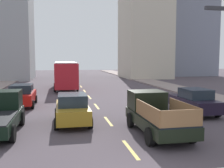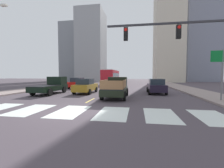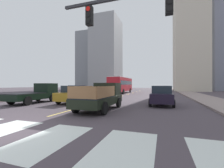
{
  "view_description": "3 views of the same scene",
  "coord_description": "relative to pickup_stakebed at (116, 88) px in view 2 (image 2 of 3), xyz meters",
  "views": [
    {
      "loc": [
        -2.83,
        -6.22,
        3.75
      ],
      "look_at": [
        0.67,
        11.2,
        2.02
      ],
      "focal_mm": 42.26,
      "sensor_mm": 36.0,
      "label": 1
    },
    {
      "loc": [
        3.91,
        -8.45,
        2.14
      ],
      "look_at": [
        0.52,
        12.19,
        0.93
      ],
      "focal_mm": 24.55,
      "sensor_mm": 36.0,
      "label": 2
    },
    {
      "loc": [
        6.2,
        -4.14,
        1.82
      ],
      "look_at": [
        -0.2,
        14.94,
        1.9
      ],
      "focal_mm": 24.16,
      "sensor_mm": 36.0,
      "label": 3
    }
  ],
  "objects": [
    {
      "name": "sidewalk_left",
      "position": [
        -13.21,
        11.72,
        -0.86
      ],
      "size": [
        3.51,
        110.0,
        0.15
      ],
      "primitive_type": "cube",
      "color": "gray",
      "rests_on": "ground"
    },
    {
      "name": "sedan_mid",
      "position": [
        4.23,
        3.71,
        -0.08
      ],
      "size": [
        2.02,
        4.4,
        1.72
      ],
      "rotation": [
        0.0,
        0.0,
        -0.01
      ],
      "color": "black",
      "rests_on": "ground"
    },
    {
      "name": "direction_sign_green",
      "position": [
        8.67,
        -1.24,
        2.1
      ],
      "size": [
        1.7,
        0.12,
        4.2
      ],
      "color": "slate",
      "rests_on": "ground"
    },
    {
      "name": "lane_dash_1",
      "position": [
        -1.91,
        2.72,
        -0.93
      ],
      "size": [
        0.16,
        2.4,
        0.01
      ],
      "primitive_type": "cube",
      "color": "#E2C254",
      "rests_on": "ground"
    },
    {
      "name": "lane_dash_7",
      "position": [
        -1.91,
        32.72,
        -0.93
      ],
      "size": [
        0.16,
        2.4,
        0.01
      ],
      "primitive_type": "cube",
      "color": "#E2C254",
      "rests_on": "ground"
    },
    {
      "name": "block_mid_left",
      "position": [
        -23.69,
        43.75,
        10.33
      ],
      "size": [
        8.25,
        7.2,
        22.54
      ],
      "primitive_type": "cube",
      "color": "gray",
      "rests_on": "ground"
    },
    {
      "name": "lane_dash_3",
      "position": [
        -1.91,
        12.72,
        -0.93
      ],
      "size": [
        0.16,
        2.4,
        0.01
      ],
      "primitive_type": "cube",
      "color": "#E2C254",
      "rests_on": "ground"
    },
    {
      "name": "crosswalk_stripe_3",
      "position": [
        -1.91,
        -6.28,
        -0.93
      ],
      "size": [
        1.7,
        3.22,
        0.01
      ],
      "primitive_type": "cube",
      "color": "silver",
      "rests_on": "ground"
    },
    {
      "name": "sedan_near_right",
      "position": [
        -7.63,
        8.99,
        -0.08
      ],
      "size": [
        2.02,
        4.4,
        1.72
      ],
      "rotation": [
        0.0,
        0.0,
        0.03
      ],
      "color": "red",
      "rests_on": "ground"
    },
    {
      "name": "lane_dash_4",
      "position": [
        -1.91,
        17.72,
        -0.93
      ],
      "size": [
        0.16,
        2.4,
        0.01
      ],
      "primitive_type": "cube",
      "color": "#E2C254",
      "rests_on": "ground"
    },
    {
      "name": "crosswalk_stripe_6",
      "position": [
        5.85,
        -6.28,
        -0.93
      ],
      "size": [
        1.7,
        3.22,
        0.01
      ],
      "primitive_type": "cube",
      "color": "silver",
      "rests_on": "ground"
    },
    {
      "name": "block_low_left",
      "position": [
        23.12,
        42.86,
        13.07
      ],
      "size": [
        10.53,
        10.48,
        28.02
      ],
      "primitive_type": "cube",
      "color": "slate",
      "rests_on": "ground"
    },
    {
      "name": "crosswalk_stripe_4",
      "position": [
        0.68,
        -6.28,
        -0.93
      ],
      "size": [
        1.7,
        3.22,
        0.01
      ],
      "primitive_type": "cube",
      "color": "silver",
      "rests_on": "ground"
    },
    {
      "name": "sidewalk_right",
      "position": [
        9.4,
        11.72,
        -0.86
      ],
      "size": [
        3.51,
        110.0,
        0.15
      ],
      "primitive_type": "cube",
      "color": "gray",
      "rests_on": "ground"
    },
    {
      "name": "traffic_signal_gantry",
      "position": [
        5.61,
        -4.45,
        3.24
      ],
      "size": [
        8.32,
        0.27,
        6.0
      ],
      "color": "#2D2D33",
      "rests_on": "ground"
    },
    {
      "name": "lane_dash_0",
      "position": [
        -1.91,
        -2.28,
        -0.93
      ],
      "size": [
        0.16,
        2.4,
        0.01
      ],
      "primitive_type": "cube",
      "color": "#E2C254",
      "rests_on": "ground"
    },
    {
      "name": "block_mid_right",
      "position": [
        -13.76,
        37.3,
        11.07
      ],
      "size": [
        8.73,
        10.22,
        24.02
      ],
      "primitive_type": "cube",
      "color": "#95989B",
      "rests_on": "ground"
    },
    {
      "name": "crosswalk_stripe_2",
      "position": [
        -4.49,
        -6.28,
        -0.93
      ],
      "size": [
        1.7,
        3.22,
        0.01
      ],
      "primitive_type": "cube",
      "color": "silver",
      "rests_on": "ground"
    },
    {
      "name": "lane_dash_6",
      "position": [
        -1.91,
        27.72,
        -0.93
      ],
      "size": [
        0.16,
        2.4,
        0.01
      ],
      "primitive_type": "cube",
      "color": "#E2C254",
      "rests_on": "ground"
    },
    {
      "name": "sedan_near_left",
      "position": [
        -4.04,
        2.67,
        -0.08
      ],
      "size": [
        2.02,
        4.4,
        1.72
      ],
      "rotation": [
        0.0,
        0.0,
        -0.01
      ],
      "color": "#A0771C",
      "rests_on": "ground"
    },
    {
      "name": "pickup_stakebed",
      "position": [
        0.0,
        0.0,
        0.0
      ],
      "size": [
        2.18,
        5.2,
        1.96
      ],
      "rotation": [
        0.0,
        0.0,
        0.02
      ],
      "color": "black",
      "rests_on": "ground"
    },
    {
      "name": "city_bus",
      "position": [
        -3.99,
        20.27,
        1.02
      ],
      "size": [
        2.72,
        10.8,
        3.32
      ],
      "rotation": [
        0.0,
        0.0,
        -0.02
      ],
      "color": "#AE1A24",
      "rests_on": "ground"
    },
    {
      "name": "pickup_dark",
      "position": [
        -7.81,
        1.73,
        -0.02
      ],
      "size": [
        2.18,
        5.2,
        1.96
      ],
      "rotation": [
        0.0,
        0.0,
        -0.03
      ],
      "color": "black",
      "rests_on": "ground"
    },
    {
      "name": "crosswalk_stripe_5",
      "position": [
        3.26,
        -6.28,
        -0.93
      ],
      "size": [
        1.7,
        3.22,
        0.01
      ],
      "primitive_type": "cube",
      "color": "silver",
      "rests_on": "ground"
    },
    {
      "name": "ground_plane",
      "position": [
        -1.91,
        -6.28,
        -0.94
      ],
      "size": [
        160.0,
        160.0,
        0.0
      ],
      "primitive_type": "plane",
      "color": "#493F47"
    },
    {
      "name": "lane_dash_2",
      "position": [
        -1.91,
        7.72,
        -0.93
      ],
      "size": [
        0.16,
        2.4,
        0.01
      ],
      "primitive_type": "cube",
      "color": "#E2C254",
      "rests_on": "ground"
    },
    {
      "name": "lane_dash_5",
      "position": [
        -1.91,
        22.72,
        -0.93
      ],
      "size": [
        0.16,
        2.4,
        0.01
      ],
      "primitive_type": "cube",
      "color": "#E2C254",
      "rests_on": "ground"
    }
  ]
}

